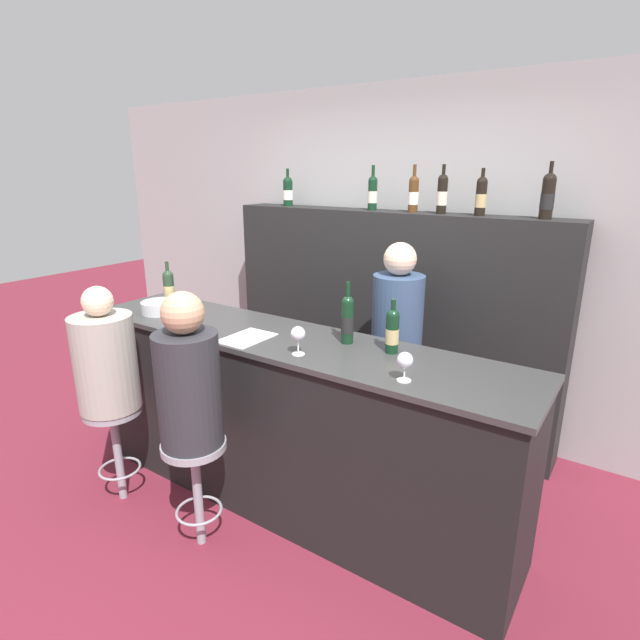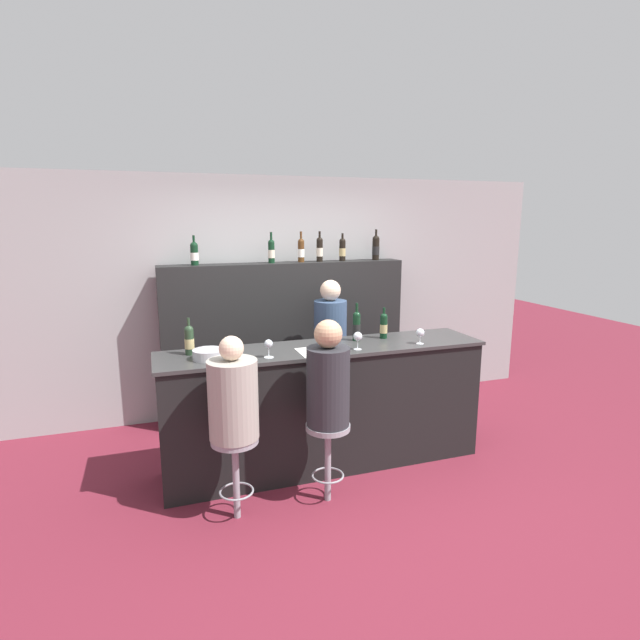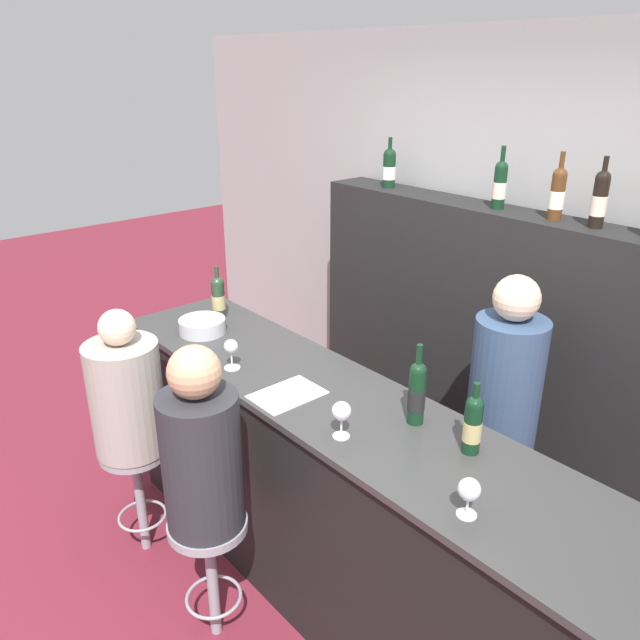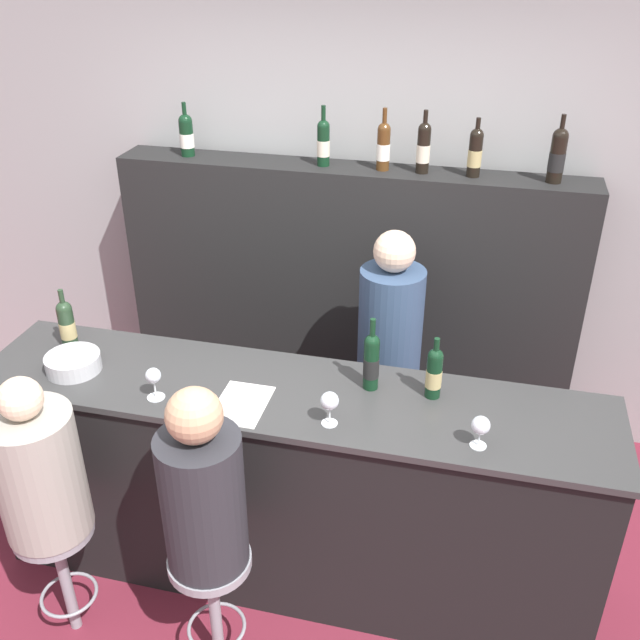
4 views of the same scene
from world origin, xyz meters
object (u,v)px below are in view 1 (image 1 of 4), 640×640
wine_bottle_backbar_2 (413,194)px  wine_glass_0 (194,312)px  wine_bottle_counter_1 (347,319)px  wine_glass_1 (298,334)px  wine_bottle_backbar_4 (481,196)px  guest_seated_right (188,380)px  bar_stool_left (115,428)px  wine_bottle_counter_0 (169,287)px  wine_bottle_backbar_0 (288,191)px  bartender (395,366)px  guest_seated_left (105,359)px  wine_bottle_backbar_5 (548,196)px  wine_bottle_counter_2 (392,331)px  wine_bottle_backbar_1 (373,193)px  bar_stool_right (195,466)px  wine_bottle_backbar_3 (442,193)px  wine_glass_2 (405,361)px  metal_bowl (160,307)px

wine_bottle_backbar_2 → wine_glass_0: (-0.71, -1.44, -0.64)m
wine_bottle_counter_1 → wine_glass_1: wine_bottle_counter_1 is taller
wine_bottle_backbar_4 → guest_seated_right: 2.18m
guest_seated_right → bar_stool_left: bearing=180.0°
wine_bottle_counter_0 → wine_bottle_backbar_0: bearing=81.5°
wine_bottle_counter_0 → bartender: size_ratio=0.19×
guest_seated_right → guest_seated_left: bearing=-180.0°
wine_bottle_backbar_4 → wine_bottle_backbar_5: size_ratio=0.89×
wine_bottle_counter_2 → wine_bottle_backbar_1: size_ratio=0.88×
guest_seated_left → wine_bottle_counter_1: bearing=29.1°
bar_stool_right → guest_seated_right: guest_seated_right is taller
wine_bottle_backbar_1 → wine_bottle_counter_0: bearing=-129.8°
wine_bottle_backbar_2 → guest_seated_right: 2.05m
wine_bottle_backbar_0 → guest_seated_right: (0.76, -1.83, -0.83)m
wine_bottle_backbar_0 → wine_bottle_backbar_1: size_ratio=0.93×
wine_bottle_counter_2 → wine_glass_0: wine_bottle_counter_2 is taller
wine_glass_1 → wine_bottle_backbar_2: bearing=92.0°
wine_bottle_backbar_3 → guest_seated_left: wine_bottle_backbar_3 is taller
wine_glass_1 → bar_stool_left: 1.37m
wine_bottle_counter_1 → bar_stool_left: (-1.22, -0.68, -0.73)m
wine_bottle_backbar_1 → bar_stool_left: (-0.73, -1.83, -1.33)m
wine_bottle_counter_0 → wine_bottle_backbar_5: wine_bottle_backbar_5 is taller
wine_bottle_counter_0 → guest_seated_left: size_ratio=0.41×
wine_bottle_backbar_0 → wine_glass_2: bearing=-39.5°
wine_bottle_counter_0 → wine_bottle_backbar_3: 1.99m
guest_seated_left → metal_bowl: bearing=101.7°
wine_glass_2 → wine_bottle_backbar_5: bearing=80.5°
wine_bottle_backbar_3 → wine_glass_0: size_ratio=2.24×
bar_stool_left → wine_bottle_backbar_5: bearing=43.4°
wine_bottle_backbar_4 → bar_stool_left: size_ratio=0.48×
wine_bottle_backbar_1 → guest_seated_left: bearing=-111.8°
wine_bottle_backbar_4 → guest_seated_left: wine_bottle_backbar_4 is taller
wine_bottle_counter_2 → wine_bottle_backbar_1: 1.51m
wine_bottle_backbar_1 → wine_glass_0: 1.62m
wine_bottle_backbar_0 → guest_seated_left: size_ratio=0.40×
wine_bottle_counter_2 → bar_stool_left: (-1.49, -0.68, -0.71)m
wine_bottle_counter_1 → wine_bottle_counter_2: bearing=0.0°
wine_bottle_backbar_3 → guest_seated_right: 2.09m
wine_bottle_counter_2 → wine_glass_2: size_ratio=2.08×
wine_bottle_backbar_2 → wine_bottle_backbar_5: 0.88m
wine_bottle_counter_2 → wine_bottle_backbar_5: 1.39m
wine_bottle_backbar_5 → metal_bowl: (-2.04, -1.33, -0.71)m
wine_bottle_backbar_0 → bartender: size_ratio=0.19×
metal_bowl → guest_seated_right: size_ratio=0.30×
wine_bottle_backbar_4 → guest_seated_right: bearing=-114.3°
wine_bottle_counter_1 → wine_glass_1: size_ratio=2.26×
wine_bottle_backbar_5 → bartender: 1.42m
bar_stool_right → wine_bottle_backbar_5: bearing=56.1°
wine_bottle_counter_1 → wine_bottle_counter_2: wine_bottle_counter_1 is taller
metal_bowl → bar_stool_right: metal_bowl is taller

